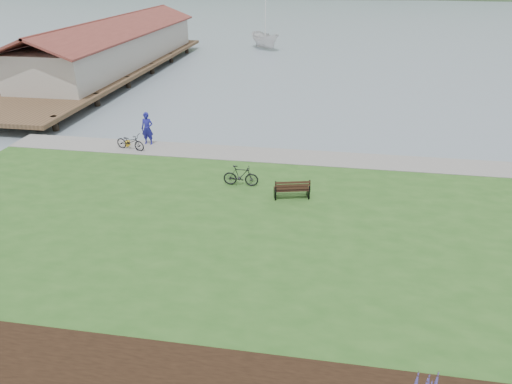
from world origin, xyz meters
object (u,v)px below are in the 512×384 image
person (147,126)px  park_bench (292,189)px  bicycle_a (130,142)px  sailboat (265,49)px

person → park_bench: bearing=-31.9°
park_bench → person: 10.68m
park_bench → bicycle_a: 10.79m
park_bench → sailboat: size_ratio=0.07×
park_bench → person: bearing=134.6°
park_bench → sailboat: bearing=86.3°
bicycle_a → sailboat: 38.26m
person → bicycle_a: bearing=-124.6°
person → sailboat: sailboat is taller
sailboat → park_bench: bearing=-118.0°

